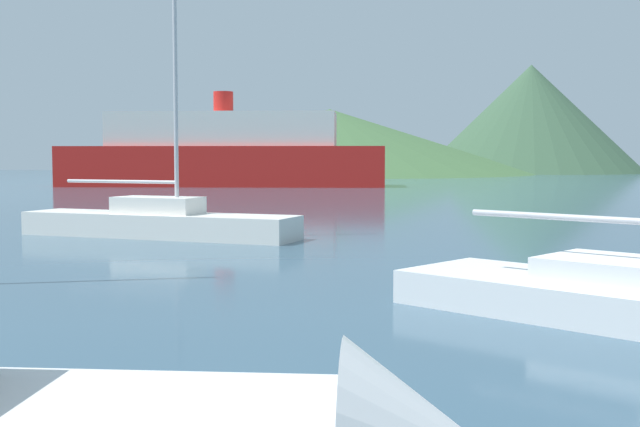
% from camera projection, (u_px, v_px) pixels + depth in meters
% --- Properties ---
extents(sailboat_inner, '(8.46, 2.94, 9.97)m').
position_uv_depth(sailboat_inner, '(158.00, 221.00, 22.89)').
color(sailboat_inner, white).
rests_on(sailboat_inner, ground_plane).
extents(sailboat_middle, '(6.41, 5.08, 7.83)m').
position_uv_depth(sailboat_middle, '(614.00, 294.00, 11.30)').
color(sailboat_middle, white).
rests_on(sailboat_middle, ground_plane).
extents(ferry_distant, '(25.37, 9.97, 7.27)m').
position_uv_depth(ferry_distant, '(224.00, 154.00, 61.94)').
color(ferry_distant, red).
rests_on(ferry_distant, ground_plane).
extents(hill_west, '(54.13, 54.13, 8.61)m').
position_uv_depth(hill_west, '(330.00, 141.00, 107.50)').
color(hill_west, '#3D6038').
rests_on(hill_west, ground_plane).
extents(hill_central, '(31.08, 31.08, 15.19)m').
position_uv_depth(hill_central, '(531.00, 119.00, 113.28)').
color(hill_central, '#38563D').
rests_on(hill_central, ground_plane).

